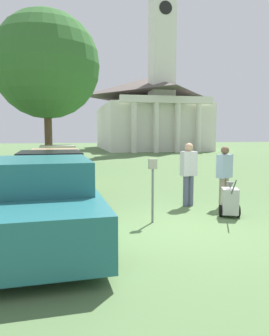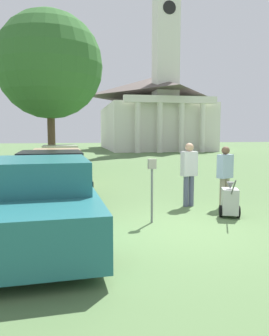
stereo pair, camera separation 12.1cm
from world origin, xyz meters
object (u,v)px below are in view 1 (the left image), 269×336
church (149,107)px  parked_car_sage (58,160)px  parked_car_black (51,180)px  person_supervisor (224,173)px  parked_car_teal (43,201)px  person_worker (189,170)px  parked_car_tan (55,168)px  parking_meter (153,179)px  equipment_cart (230,201)px

church → parked_car_sage: bearing=-114.1°
parked_car_black → parked_car_sage: size_ratio=0.94×
parked_car_sage → person_supervisor: 9.55m
parked_car_teal → person_worker: 4.18m
parked_car_tan → parked_car_sage: (-0.00, 3.47, 0.01)m
parking_meter → person_worker: bearing=45.9°
person_supervisor → church: size_ratio=0.06×
person_worker → parked_car_sage: bearing=-77.7°
parked_car_teal → person_supervisor: size_ratio=3.15×
parked_car_teal → church: size_ratio=0.20×
parked_car_tan → person_supervisor: bearing=-49.6°
person_worker → church: size_ratio=0.07×
parking_meter → equipment_cart: size_ratio=1.43×
parked_car_teal → parked_car_sage: bearing=87.3°
parked_car_tan → parking_meter: (2.30, -6.03, 0.34)m
equipment_cart → church: size_ratio=0.04×
parked_car_sage → person_worker: 8.88m
parked_car_tan → person_worker: (3.69, -4.60, 0.33)m
parked_car_black → person_worker: person_worker is taller
person_worker → equipment_cart: size_ratio=1.73×
parked_car_teal → parked_car_black: 2.95m
parked_car_teal → parked_car_black: (-0.00, 2.95, -0.01)m
parked_car_teal → equipment_cart: size_ratio=5.18×
person_worker → parking_meter: bearing=33.7°
parked_car_tan → person_supervisor: 6.72m
parked_car_teal → equipment_cart: parked_car_teal is taller
person_supervisor → equipment_cart: (-0.36, -1.01, -0.54)m
parking_meter → person_worker: person_worker is taller
parking_meter → equipment_cart: (1.92, 0.11, -0.60)m
parked_car_tan → equipment_cart: 7.28m
parked_car_sage → parking_meter: parking_meter is taller
parked_car_black → church: size_ratio=0.18×
church → parking_meter: bearing=-103.9°
parked_car_sage → church: bearing=63.2°
parked_car_tan → person_worker: bearing=-54.0°
person_supervisor → equipment_cart: bearing=46.6°
person_supervisor → parked_car_sage: bearing=-85.2°
parking_meter → equipment_cart: 2.02m
parking_meter → church: (8.13, 32.83, 4.20)m
church → equipment_cart: bearing=-100.7°
parked_car_black → parked_car_tan: 3.60m
parked_car_tan → church: church is taller
parked_car_teal → church: church is taller
parked_car_teal → person_worker: size_ratio=3.00×
parked_car_teal → parked_car_black: parked_car_teal is taller
person_worker → person_supervisor: person_worker is taller
parked_car_teal → person_worker: (3.69, 1.94, 0.28)m
parked_car_sage → parked_car_teal: bearing=-92.7°
parking_meter → church: bearing=76.1°
parked_car_sage → church: size_ratio=0.19×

